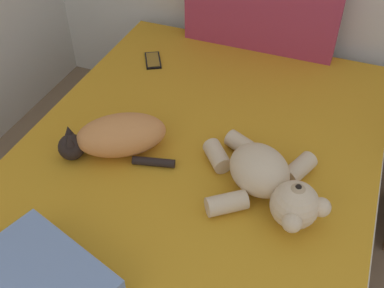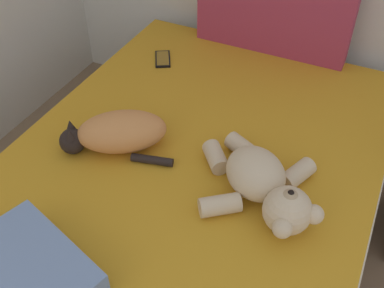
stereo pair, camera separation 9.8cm
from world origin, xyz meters
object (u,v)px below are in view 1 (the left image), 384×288
at_px(teddy_bear, 269,181).
at_px(throw_pillow, 40,286).
at_px(cat, 116,137).
at_px(cell_phone, 153,60).
at_px(bed, 188,210).

height_order(teddy_bear, throw_pillow, teddy_bear).
xyz_separation_m(cat, cell_phone, (-0.15, 0.64, -0.07)).
distance_m(cat, teddy_bear, 0.59).
relative_size(cat, cell_phone, 2.65).
distance_m(cell_phone, throw_pillow, 1.29).
xyz_separation_m(bed, cell_phone, (-0.43, 0.62, 0.25)).
bearing_deg(cell_phone, bed, -55.30).
distance_m(cat, throw_pillow, 0.64).
distance_m(teddy_bear, throw_pillow, 0.79).
relative_size(bed, cell_phone, 12.47).
bearing_deg(cat, bed, 2.85).
height_order(cell_phone, throw_pillow, throw_pillow).
relative_size(cell_phone, throw_pillow, 0.41).
relative_size(bed, cat, 4.70).
bearing_deg(bed, teddy_bear, -5.81).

